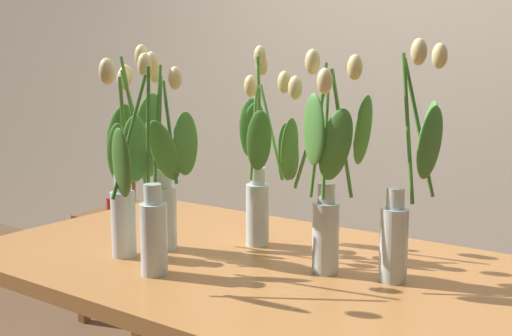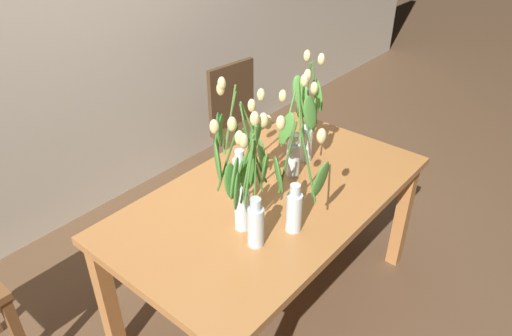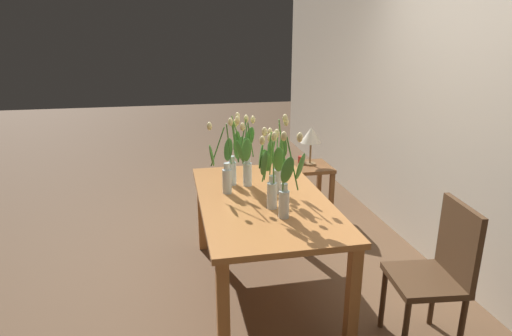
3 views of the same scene
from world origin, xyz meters
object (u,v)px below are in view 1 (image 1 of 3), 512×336
(tulip_vase_0, at_px, (164,178))
(tulip_vase_5, at_px, (146,205))
(tulip_vase_2, at_px, (325,182))
(dining_table, at_px, (258,293))
(tulip_vase_1, at_px, (128,175))
(tulip_vase_4, at_px, (405,203))
(tulip_vase_3, at_px, (260,168))
(pillar_candle, at_px, (112,205))
(table_lamp, at_px, (132,151))
(side_table, at_px, (136,236))

(tulip_vase_0, xyz_separation_m, tulip_vase_5, (0.11, -0.18, -0.03))
(tulip_vase_0, distance_m, tulip_vase_2, 0.47)
(dining_table, bearing_deg, tulip_vase_1, -157.57)
(tulip_vase_2, height_order, tulip_vase_4, tulip_vase_4)
(tulip_vase_3, distance_m, tulip_vase_4, 0.47)
(tulip_vase_3, relative_size, tulip_vase_4, 1.00)
(tulip_vase_5, height_order, pillar_candle, tulip_vase_5)
(table_lamp, bearing_deg, pillar_candle, -132.47)
(tulip_vase_3, relative_size, table_lamp, 1.45)
(dining_table, relative_size, tulip_vase_3, 2.77)
(table_lamp, bearing_deg, tulip_vase_1, -44.00)
(dining_table, distance_m, tulip_vase_1, 0.48)
(side_table, bearing_deg, tulip_vase_0, -39.92)
(dining_table, height_order, tulip_vase_3, tulip_vase_3)
(tulip_vase_2, relative_size, side_table, 1.01)
(tulip_vase_1, bearing_deg, tulip_vase_3, 46.97)
(tulip_vase_4, bearing_deg, pillar_candle, 159.88)
(tulip_vase_5, xyz_separation_m, table_lamp, (-1.14, 1.04, -0.06))
(tulip_vase_4, distance_m, side_table, 1.87)
(tulip_vase_2, xyz_separation_m, pillar_candle, (-1.58, 0.71, -0.39))
(dining_table, relative_size, pillar_candle, 21.33)
(tulip_vase_2, bearing_deg, pillar_candle, 155.72)
(tulip_vase_4, relative_size, side_table, 1.05)
(tulip_vase_3, bearing_deg, tulip_vase_4, -7.62)
(tulip_vase_2, bearing_deg, side_table, 152.39)
(tulip_vase_0, height_order, side_table, tulip_vase_0)
(dining_table, distance_m, tulip_vase_5, 0.40)
(tulip_vase_0, distance_m, tulip_vase_4, 0.66)
(tulip_vase_1, relative_size, tulip_vase_4, 1.00)
(tulip_vase_1, bearing_deg, tulip_vase_5, -31.98)
(tulip_vase_2, distance_m, side_table, 1.75)
(dining_table, relative_size, tulip_vase_1, 2.79)
(tulip_vase_0, bearing_deg, pillar_candle, 144.79)
(dining_table, height_order, tulip_vase_4, tulip_vase_4)
(tulip_vase_3, bearing_deg, tulip_vase_0, -133.24)
(dining_table, xyz_separation_m, table_lamp, (-1.31, 0.79, 0.21))
(tulip_vase_3, height_order, tulip_vase_5, tulip_vase_3)
(dining_table, height_order, pillar_candle, dining_table)
(tulip_vase_0, xyz_separation_m, tulip_vase_4, (0.65, 0.14, -0.02))
(table_lamp, bearing_deg, tulip_vase_4, -23.26)
(tulip_vase_4, xyz_separation_m, tulip_vase_5, (-0.54, -0.32, -0.01))
(side_table, height_order, pillar_candle, pillar_candle)
(tulip_vase_1, distance_m, tulip_vase_4, 0.75)
(tulip_vase_1, relative_size, tulip_vase_5, 1.05)
(tulip_vase_0, bearing_deg, side_table, 140.08)
(tulip_vase_3, bearing_deg, dining_table, -56.97)
(tulip_vase_1, distance_m, pillar_candle, 1.40)
(side_table, bearing_deg, pillar_candle, -149.43)
(tulip_vase_2, height_order, tulip_vase_3, tulip_vase_3)
(tulip_vase_2, distance_m, tulip_vase_5, 0.44)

